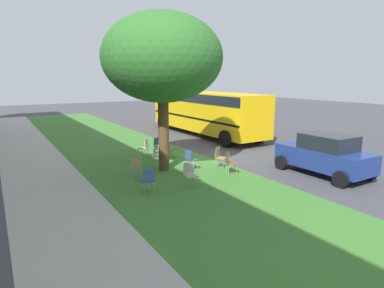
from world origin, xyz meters
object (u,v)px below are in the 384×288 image
chair_7 (148,179)px  school_bus (205,109)px  chair_8 (176,146)px  chair_1 (136,166)px  street_tree (162,58)px  chair_9 (190,173)px  chair_2 (158,145)px  chair_3 (190,158)px  chair_10 (144,147)px  parked_car (325,154)px  chair_4 (230,161)px  chair_5 (157,154)px  chair_6 (162,148)px  chair_0 (220,156)px

chair_7 → school_bus: size_ratio=0.08×
chair_8 → chair_1: bearing=128.4°
street_tree → chair_9: (-2.49, 0.22, -4.05)m
chair_2 → chair_7: (-4.99, 2.79, 0.00)m
chair_3 → chair_10: same height
chair_8 → parked_car: (-5.75, -3.57, 0.32)m
school_bus → chair_7: bearing=137.3°
chair_7 → parked_car: 7.11m
chair_3 → chair_7: bearing=122.8°
chair_10 → chair_8: bearing=-118.6°
street_tree → chair_4: street_tree is taller
chair_3 → chair_8: same height
chair_3 → chair_8: size_ratio=1.00×
chair_8 → chair_2: bearing=33.3°
chair_4 → chair_8: (3.72, 0.42, 0.00)m
chair_5 → chair_2: bearing=-27.1°
street_tree → chair_1: bearing=113.0°
chair_5 → chair_10: 1.73m
chair_5 → chair_4: bearing=-145.1°
chair_5 → chair_7: size_ratio=1.00×
chair_5 → chair_6: bearing=-36.3°
chair_2 → chair_9: 5.31m
chair_6 → school_bus: (4.61, -5.50, 1.24)m
chair_8 → school_bus: bearing=-45.7°
chair_1 → chair_9: size_ratio=1.00×
chair_6 → chair_7: size_ratio=1.00×
street_tree → chair_10: 4.80m
chair_1 → chair_5: bearing=-47.3°
street_tree → chair_7: size_ratio=7.23×
street_tree → chair_4: (-1.90, -2.00, -4.05)m
school_bus → chair_6: bearing=130.0°
chair_9 → school_bus: bearing=-36.2°
chair_8 → school_bus: size_ratio=0.08×
chair_2 → chair_4: 4.68m
chair_2 → chair_10: bearing=97.8°
chair_1 → chair_7: 1.69m
chair_2 → school_bus: size_ratio=0.08×
chair_0 → chair_4: same height
chair_6 → chair_7: bearing=148.2°
parked_car → school_bus: (10.33, -1.13, 0.92)m
street_tree → parked_car: size_ratio=1.72×
street_tree → chair_5: 4.14m
chair_5 → chair_0: bearing=-129.8°
chair_2 → school_bus: school_bus is taller
street_tree → chair_10: size_ratio=7.23×
chair_10 → parked_car: bearing=-142.8°
chair_4 → chair_10: 4.81m
chair_6 → chair_9: bearing=166.8°
chair_1 → chair_2: (3.32, -2.55, 0.00)m
chair_3 → chair_6: 2.38m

